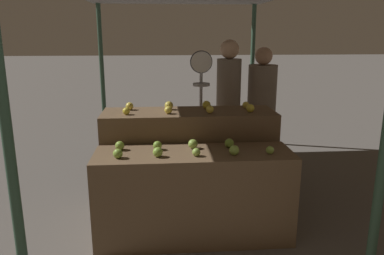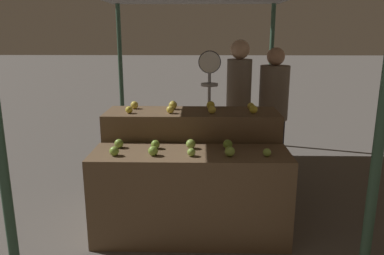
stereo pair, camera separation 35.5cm
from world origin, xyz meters
The scene contains 23 objects.
ground_plane centered at (0.00, 0.00, 0.00)m, with size 60.00×60.00×0.00m, color #59544F.
display_counter_front centered at (0.00, 0.00, 0.41)m, with size 1.76×0.55×0.83m, color brown.
display_counter_back centered at (0.00, 0.60, 0.54)m, with size 1.76×0.55×1.07m, color brown.
apple_front_0 centered at (-0.65, -0.11, 0.87)m, with size 0.08×0.08×0.08m, color #84AD3D.
apple_front_1 centered at (-0.32, -0.10, 0.87)m, with size 0.09×0.09×0.09m, color #84AD3D.
apple_front_2 centered at (0.01, -0.11, 0.86)m, with size 0.07×0.07×0.07m, color #8EB247.
apple_front_3 centered at (0.34, -0.11, 0.87)m, with size 0.09×0.09×0.09m, color #8EB247.
apple_front_4 centered at (0.66, -0.10, 0.86)m, with size 0.07×0.07×0.07m, color #8EB247.
apple_front_5 centered at (-0.66, 0.12, 0.87)m, with size 0.08×0.08×0.08m, color #84AD3D.
apple_front_6 centered at (-0.32, 0.10, 0.87)m, with size 0.08×0.08×0.08m, color #7AA338.
apple_front_7 centered at (0.00, 0.11, 0.87)m, with size 0.09×0.09×0.09m, color #8EB247.
apple_front_8 centered at (0.34, 0.11, 0.87)m, with size 0.09×0.09×0.09m, color #7AA338.
apple_back_0 centered at (-0.62, 0.48, 1.11)m, with size 0.07×0.07×0.07m, color gold.
apple_back_1 centered at (-0.21, 0.49, 1.11)m, with size 0.08×0.08×0.08m, color yellow.
apple_back_2 centered at (0.20, 0.49, 1.11)m, with size 0.08×0.08×0.08m, color yellow.
apple_back_3 centered at (0.61, 0.50, 1.11)m, with size 0.08×0.08×0.08m, color gold.
apple_back_4 centered at (-0.61, 0.72, 1.11)m, with size 0.08×0.08×0.08m, color yellow.
apple_back_5 centered at (-0.20, 0.70, 1.12)m, with size 0.09×0.09×0.09m, color gold.
apple_back_6 centered at (0.19, 0.71, 1.11)m, with size 0.09×0.09×0.09m, color gold.
apple_back_7 centered at (0.61, 0.70, 1.11)m, with size 0.07×0.07×0.07m, color yellow.
produce_scale centered at (0.19, 1.23, 1.19)m, with size 0.26×0.20×1.65m.
person_vendor_at_scale centered at (0.56, 1.46, 1.05)m, with size 0.37×0.37×1.77m.
person_customer_left centered at (1.01, 1.54, 0.97)m, with size 0.43×0.43×1.68m.
Camera 2 is at (0.08, -3.15, 1.84)m, focal length 35.00 mm.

